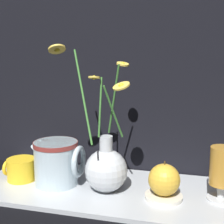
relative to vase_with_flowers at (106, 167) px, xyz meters
name	(u,v)px	position (x,y,z in m)	size (l,w,h in m)	color
ground_plane	(114,192)	(0.02, 0.02, -0.08)	(6.00, 6.00, 0.00)	black
shelf	(114,190)	(0.02, 0.02, -0.07)	(0.75, 0.30, 0.01)	#B2B7BC
vase_with_flowers	(106,167)	(0.00, 0.00, 0.00)	(0.20, 0.16, 0.38)	silver
yellow_mug	(21,169)	(-0.26, 0.01, -0.04)	(0.09, 0.08, 0.06)	yellow
ceramic_pitcher	(57,161)	(-0.14, 0.01, 0.00)	(0.15, 0.12, 0.13)	silver
tea_glass	(222,170)	(0.29, 0.02, 0.01)	(0.07, 0.07, 0.14)	silver
saucer_plate	(164,197)	(0.15, -0.01, -0.06)	(0.10, 0.10, 0.01)	silver
orange_fruit	(164,180)	(0.15, -0.01, -0.02)	(0.08, 0.08, 0.09)	gold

